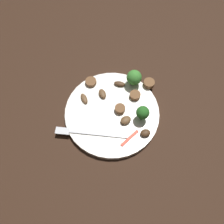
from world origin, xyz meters
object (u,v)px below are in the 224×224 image
object	(u,v)px
mushroom_4	(120,84)
broccoli_floret_1	(143,113)
sausage_slice_2	(120,109)
mushroom_2	(102,94)
mushroom_1	(84,99)
broccoli_floret_0	(134,78)
plate	(112,113)
pepper_strip_1	(130,138)
fork	(86,133)
mushroom_0	(145,133)
sausage_slice_1	(135,95)
mushroom_3	(126,120)
sausage_slice_3	(149,83)
sausage_slice_0	(91,82)

from	to	relation	value
mushroom_4	broccoli_floret_1	bearing A→B (deg)	123.14
sausage_slice_2	mushroom_2	bearing A→B (deg)	-40.63
mushroom_1	broccoli_floret_0	bearing A→B (deg)	-155.08
plate	pepper_strip_1	distance (m)	0.08
fork	broccoli_floret_0	size ratio (longest dim) A/B	3.62
broccoli_floret_0	pepper_strip_1	xyz separation A→B (m)	(0.00, 0.16, -0.03)
fork	mushroom_0	bearing A→B (deg)	-174.76
sausage_slice_1	mushroom_4	xyz separation A→B (m)	(0.04, -0.03, -0.00)
sausage_slice_1	mushroom_4	size ratio (longest dim) A/B	0.92
plate	mushroom_0	xyz separation A→B (m)	(-0.09, 0.05, 0.01)
broccoli_floret_1	mushroom_3	size ratio (longest dim) A/B	1.74
sausage_slice_3	mushroom_0	xyz separation A→B (m)	(0.01, 0.14, -0.00)
mushroom_0	mushroom_2	distance (m)	0.15
mushroom_0	mushroom_3	distance (m)	0.06
sausage_slice_1	mushroom_2	size ratio (longest dim) A/B	0.95
fork	mushroom_2	distance (m)	0.12
plate	fork	size ratio (longest dim) A/B	1.35
sausage_slice_0	mushroom_3	xyz separation A→B (m)	(-0.10, 0.11, 0.00)
plate	sausage_slice_2	world-z (taller)	sausage_slice_2
mushroom_3	sausage_slice_1	bearing A→B (deg)	-105.67
sausage_slice_2	mushroom_3	xyz separation A→B (m)	(-0.02, 0.03, -0.00)
pepper_strip_1	sausage_slice_3	bearing A→B (deg)	-105.72
sausage_slice_3	sausage_slice_2	bearing A→B (deg)	48.75
mushroom_1	pepper_strip_1	world-z (taller)	mushroom_1
mushroom_3	mushroom_0	bearing A→B (deg)	148.39
pepper_strip_1	sausage_slice_1	bearing A→B (deg)	-94.04
mushroom_3	broccoli_floret_1	bearing A→B (deg)	-163.19
broccoli_floret_0	sausage_slice_0	bearing A→B (deg)	3.47
mushroom_0	sausage_slice_1	bearing A→B (deg)	-74.23
broccoli_floret_1	pepper_strip_1	size ratio (longest dim) A/B	0.87
mushroom_3	pepper_strip_1	world-z (taller)	mushroom_3
sausage_slice_3	mushroom_0	size ratio (longest dim) A/B	1.19
pepper_strip_1	mushroom_1	bearing A→B (deg)	-38.66
sausage_slice_1	sausage_slice_3	bearing A→B (deg)	-132.29
fork	sausage_slice_1	bearing A→B (deg)	-134.26
fork	mushroom_4	xyz separation A→B (m)	(-0.07, -0.15, 0.00)
mushroom_2	sausage_slice_0	bearing A→B (deg)	-44.78
plate	pepper_strip_1	xyz separation A→B (m)	(-0.05, 0.07, 0.01)
mushroom_0	sausage_slice_0	bearing A→B (deg)	-42.46
broccoli_floret_0	mushroom_1	world-z (taller)	broccoli_floret_0
mushroom_3	mushroom_1	bearing A→B (deg)	-26.00
mushroom_4	pepper_strip_1	distance (m)	0.15
fork	broccoli_floret_1	size ratio (longest dim) A/B	3.69
mushroom_2	mushroom_3	size ratio (longest dim) A/B	1.06
broccoli_floret_1	sausage_slice_3	distance (m)	0.10
plate	sausage_slice_0	size ratio (longest dim) A/B	8.17
broccoli_floret_1	mushroom_1	bearing A→B (deg)	-15.70
sausage_slice_3	mushroom_2	world-z (taller)	sausage_slice_3
sausage_slice_0	pepper_strip_1	bearing A→B (deg)	126.59
fork	mushroom_0	distance (m)	0.15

